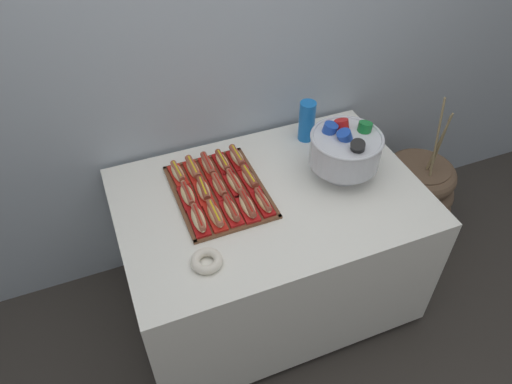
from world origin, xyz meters
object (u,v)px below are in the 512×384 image
(hot_dog_9, at_px, (249,178))
(hot_dog_13, at_px, (223,162))
(floor_vase, at_px, (412,198))
(buffet_table, at_px, (269,247))
(hot_dog_1, at_px, (215,215))
(hot_dog_8, at_px, (234,183))
(hot_dog_14, at_px, (237,158))
(donut, at_px, (207,261))
(hot_dog_3, at_px, (247,206))
(hot_dog_11, at_px, (193,169))
(hot_dog_2, at_px, (231,211))
(hot_dog_6, at_px, (204,191))
(punch_bowl, at_px, (346,148))
(hot_dog_4, at_px, (263,202))
(cup_stack, at_px, (307,121))
(hot_dog_12, at_px, (208,166))
(serving_tray, at_px, (219,192))
(hot_dog_7, at_px, (219,187))
(hot_dog_5, at_px, (188,196))
(hot_dog_10, at_px, (178,173))
(hot_dog_0, at_px, (199,220))

(hot_dog_9, distance_m, hot_dog_13, 0.18)
(floor_vase, bearing_deg, buffet_table, -171.51)
(buffet_table, distance_m, hot_dog_1, 0.50)
(hot_dog_8, xyz_separation_m, hot_dog_14, (0.07, 0.17, 0.00))
(hot_dog_13, height_order, donut, hot_dog_13)
(hot_dog_3, distance_m, hot_dog_11, 0.36)
(floor_vase, distance_m, hot_dog_2, 1.38)
(hot_dog_6, xyz_separation_m, hot_dog_9, (0.22, 0.00, -0.00))
(punch_bowl, bearing_deg, hot_dog_1, -173.61)
(punch_bowl, distance_m, donut, 0.84)
(hot_dog_4, relative_size, donut, 1.27)
(hot_dog_1, bearing_deg, floor_vase, 9.16)
(hot_dog_3, relative_size, hot_dog_14, 1.13)
(hot_dog_6, bearing_deg, hot_dog_1, -89.48)
(hot_dog_3, xyz_separation_m, donut, (-0.26, -0.21, -0.02))
(buffet_table, relative_size, hot_dog_11, 8.60)
(hot_dog_14, height_order, cup_stack, cup_stack)
(hot_dog_12, distance_m, hot_dog_14, 0.15)
(hot_dog_1, bearing_deg, hot_dog_14, 56.24)
(hot_dog_8, height_order, cup_stack, cup_stack)
(hot_dog_6, relative_size, hot_dog_8, 0.93)
(buffet_table, distance_m, hot_dog_4, 0.41)
(cup_stack, bearing_deg, serving_tray, -157.65)
(hot_dog_4, height_order, hot_dog_6, hot_dog_6)
(hot_dog_4, xyz_separation_m, hot_dog_9, (-0.00, 0.16, 0.00))
(serving_tray, height_order, hot_dog_7, hot_dog_7)
(hot_dog_5, xyz_separation_m, donut, (-0.03, -0.38, -0.02))
(hot_dog_11, bearing_deg, floor_vase, -5.14)
(hot_dog_4, relative_size, hot_dog_6, 1.00)
(hot_dog_3, bearing_deg, hot_dog_11, 114.97)
(hot_dog_10, xyz_separation_m, hot_dog_14, (0.30, 0.00, 0.00))
(hot_dog_0, distance_m, hot_dog_2, 0.15)
(punch_bowl, bearing_deg, hot_dog_6, 172.33)
(hot_dog_5, distance_m, hot_dog_11, 0.18)
(hot_dog_7, bearing_deg, hot_dog_13, 66.08)
(floor_vase, xyz_separation_m, hot_dog_1, (-1.31, -0.21, 0.56))
(hot_dog_9, relative_size, hot_dog_11, 1.00)
(floor_vase, bearing_deg, hot_dog_0, -171.30)
(buffet_table, bearing_deg, hot_dog_13, 117.03)
(buffet_table, distance_m, hot_dog_13, 0.50)
(hot_dog_1, distance_m, hot_dog_7, 0.18)
(hot_dog_1, bearing_deg, cup_stack, 32.08)
(hot_dog_3, distance_m, hot_dog_14, 0.34)
(hot_dog_0, bearing_deg, cup_stack, 29.29)
(hot_dog_12, bearing_deg, hot_dog_10, -179.48)
(hot_dog_1, xyz_separation_m, cup_stack, (0.63, 0.39, 0.08))
(hot_dog_2, bearing_deg, hot_dog_13, 77.72)
(hot_dog_11, relative_size, cup_stack, 0.75)
(hot_dog_12, height_order, hot_dog_14, hot_dog_14)
(buffet_table, relative_size, hot_dog_5, 8.82)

